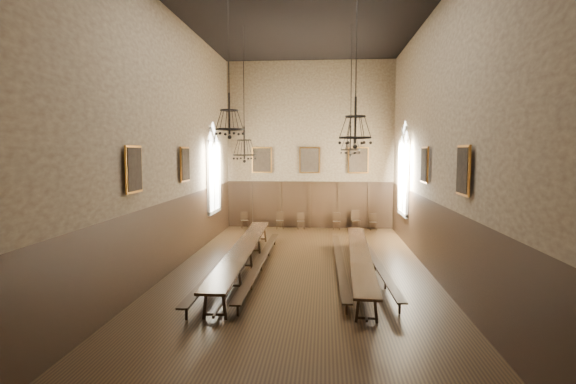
# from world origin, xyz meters

# --- Properties ---
(floor) EXTENTS (9.00, 18.00, 0.02)m
(floor) POSITION_xyz_m (0.00, 0.00, -0.01)
(floor) COLOR black
(floor) RESTS_ON ground
(ceiling) EXTENTS (9.00, 18.00, 0.02)m
(ceiling) POSITION_xyz_m (0.00, 0.00, 9.01)
(ceiling) COLOR black
(ceiling) RESTS_ON ground
(wall_back) EXTENTS (9.00, 0.02, 9.00)m
(wall_back) POSITION_xyz_m (0.00, 9.01, 4.50)
(wall_back) COLOR #8C7856
(wall_back) RESTS_ON ground
(wall_front) EXTENTS (9.00, 0.02, 9.00)m
(wall_front) POSITION_xyz_m (0.00, -9.01, 4.50)
(wall_front) COLOR #8C7856
(wall_front) RESTS_ON ground
(wall_left) EXTENTS (0.02, 18.00, 9.00)m
(wall_left) POSITION_xyz_m (-4.51, 0.00, 4.50)
(wall_left) COLOR #8C7856
(wall_left) RESTS_ON ground
(wall_right) EXTENTS (0.02, 18.00, 9.00)m
(wall_right) POSITION_xyz_m (4.51, 0.00, 4.50)
(wall_right) COLOR #8C7856
(wall_right) RESTS_ON ground
(wainscot_panelling) EXTENTS (9.00, 18.00, 2.50)m
(wainscot_panelling) POSITION_xyz_m (0.00, 0.00, 1.25)
(wainscot_panelling) COLOR black
(wainscot_panelling) RESTS_ON floor
(table_left) EXTENTS (1.06, 10.75, 0.84)m
(table_left) POSITION_xyz_m (-2.02, 0.16, 0.42)
(table_left) COLOR black
(table_left) RESTS_ON floor
(table_right) EXTENTS (1.05, 9.76, 0.76)m
(table_right) POSITION_xyz_m (2.04, -0.20, 0.38)
(table_right) COLOR black
(table_right) RESTS_ON floor
(bench_left_outer) EXTENTS (0.38, 9.83, 0.44)m
(bench_left_outer) POSITION_xyz_m (-2.61, -0.26, 0.28)
(bench_left_outer) COLOR black
(bench_left_outer) RESTS_ON floor
(bench_left_inner) EXTENTS (0.33, 9.48, 0.43)m
(bench_left_inner) POSITION_xyz_m (-1.38, -0.04, 0.27)
(bench_left_inner) COLOR black
(bench_left_inner) RESTS_ON floor
(bench_right_inner) EXTENTS (0.37, 9.04, 0.41)m
(bench_right_inner) POSITION_xyz_m (1.37, 0.10, 0.26)
(bench_right_inner) COLOR black
(bench_right_inner) RESTS_ON floor
(bench_right_outer) EXTENTS (0.66, 9.02, 0.41)m
(bench_right_outer) POSITION_xyz_m (2.60, 0.26, 0.26)
(bench_right_outer) COLOR black
(bench_right_outer) RESTS_ON floor
(chair_0) EXTENTS (0.49, 0.49, 0.87)m
(chair_0) POSITION_xyz_m (-3.51, 8.56, 0.26)
(chair_0) COLOR black
(chair_0) RESTS_ON floor
(chair_2) EXTENTS (0.44, 0.44, 0.90)m
(chair_2) POSITION_xyz_m (-1.58, 8.53, 0.27)
(chair_2) COLOR black
(chair_2) RESTS_ON floor
(chair_3) EXTENTS (0.44, 0.44, 0.87)m
(chair_3) POSITION_xyz_m (-0.44, 8.53, 0.26)
(chair_3) COLOR black
(chair_3) RESTS_ON floor
(chair_5) EXTENTS (0.42, 0.42, 0.90)m
(chair_5) POSITION_xyz_m (1.47, 8.50, 0.27)
(chair_5) COLOR black
(chair_5) RESTS_ON floor
(chair_6) EXTENTS (0.52, 0.52, 1.02)m
(chair_6) POSITION_xyz_m (2.50, 8.56, 0.31)
(chair_6) COLOR black
(chair_6) RESTS_ON floor
(chair_7) EXTENTS (0.40, 0.40, 0.86)m
(chair_7) POSITION_xyz_m (3.41, 8.53, 0.26)
(chair_7) COLOR black
(chair_7) RESTS_ON floor
(chandelier_back_left) EXTENTS (0.91, 0.91, 5.12)m
(chandelier_back_left) POSITION_xyz_m (-2.35, 2.19, 4.36)
(chandelier_back_left) COLOR black
(chandelier_back_left) RESTS_ON ceiling
(chandelier_back_right) EXTENTS (0.76, 0.76, 4.90)m
(chandelier_back_right) POSITION_xyz_m (1.81, 2.36, 4.61)
(chandelier_back_right) COLOR black
(chandelier_back_right) RESTS_ON ceiling
(chandelier_front_left) EXTENTS (0.83, 0.83, 4.33)m
(chandelier_front_left) POSITION_xyz_m (-1.91, -2.56, 5.11)
(chandelier_front_left) COLOR black
(chandelier_front_left) RESTS_ON ceiling
(chandelier_front_right) EXTENTS (0.94, 0.94, 4.59)m
(chandelier_front_right) POSITION_xyz_m (1.69, -2.19, 4.86)
(chandelier_front_right) COLOR black
(chandelier_front_right) RESTS_ON ceiling
(portrait_back_0) EXTENTS (1.10, 0.12, 1.40)m
(portrait_back_0) POSITION_xyz_m (-2.60, 8.88, 3.70)
(portrait_back_0) COLOR orange
(portrait_back_0) RESTS_ON wall_back
(portrait_back_1) EXTENTS (1.10, 0.12, 1.40)m
(portrait_back_1) POSITION_xyz_m (0.00, 8.88, 3.70)
(portrait_back_1) COLOR orange
(portrait_back_1) RESTS_ON wall_back
(portrait_back_2) EXTENTS (1.10, 0.12, 1.40)m
(portrait_back_2) POSITION_xyz_m (2.60, 8.88, 3.70)
(portrait_back_2) COLOR orange
(portrait_back_2) RESTS_ON wall_back
(portrait_left_0) EXTENTS (0.12, 1.00, 1.30)m
(portrait_left_0) POSITION_xyz_m (-4.38, 1.00, 3.70)
(portrait_left_0) COLOR orange
(portrait_left_0) RESTS_ON wall_left
(portrait_left_1) EXTENTS (0.12, 1.00, 1.30)m
(portrait_left_1) POSITION_xyz_m (-4.38, -3.50, 3.70)
(portrait_left_1) COLOR orange
(portrait_left_1) RESTS_ON wall_left
(portrait_right_0) EXTENTS (0.12, 1.00, 1.30)m
(portrait_right_0) POSITION_xyz_m (4.38, 1.00, 3.70)
(portrait_right_0) COLOR orange
(portrait_right_0) RESTS_ON wall_right
(portrait_right_1) EXTENTS (0.12, 1.00, 1.30)m
(portrait_right_1) POSITION_xyz_m (4.38, -3.50, 3.70)
(portrait_right_1) COLOR orange
(portrait_right_1) RESTS_ON wall_right
(window_right) EXTENTS (0.20, 2.20, 4.60)m
(window_right) POSITION_xyz_m (4.43, 5.50, 3.40)
(window_right) COLOR white
(window_right) RESTS_ON wall_right
(window_left) EXTENTS (0.20, 2.20, 4.60)m
(window_left) POSITION_xyz_m (-4.43, 5.50, 3.40)
(window_left) COLOR white
(window_left) RESTS_ON wall_left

